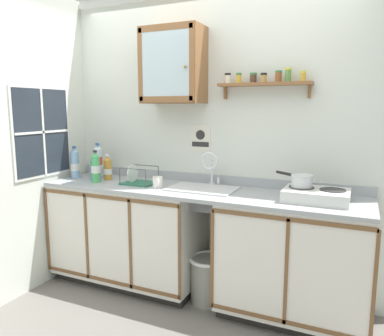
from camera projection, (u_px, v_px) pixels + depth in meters
floor at (180, 313)px, 2.96m from camera, size 5.75×5.75×0.00m
back_wall at (210, 140)px, 3.30m from camera, size 3.35×0.07×2.62m
side_wall_left at (10, 144)px, 3.05m from camera, size 0.05×3.40×2.62m
lower_cabinet_run at (128, 234)px, 3.43m from camera, size 1.38×0.61×0.91m
lower_cabinet_run_right at (293, 261)px, 2.82m from camera, size 1.11×0.61×0.91m
countertop at (196, 191)px, 3.08m from camera, size 2.71×0.63×0.03m
backsplash at (209, 179)px, 3.33m from camera, size 2.71×0.02×0.08m
sink at (203, 193)px, 3.09m from camera, size 0.55×0.40×0.45m
hot_plate_stove at (316, 195)px, 2.68m from camera, size 0.45×0.34×0.09m
saucepan at (301, 180)px, 2.73m from camera, size 0.30×0.23×0.09m
bottle_juice_amber_0 at (108, 169)px, 3.48m from camera, size 0.08×0.08×0.24m
bottle_water_clear_1 at (98, 161)px, 3.58m from camera, size 0.09×0.09×0.33m
bottle_soda_green_2 at (96, 168)px, 3.35m from camera, size 0.08×0.08×0.29m
bottle_water_blue_3 at (75, 164)px, 3.57m from camera, size 0.08×0.08×0.30m
bottle_detergent_teal_4 at (94, 169)px, 3.47m from camera, size 0.07×0.07×0.23m
dish_rack at (138, 180)px, 3.30m from camera, size 0.28×0.24×0.17m
mug at (158, 182)px, 3.13m from camera, size 0.09×0.11×0.09m
wall_cabinet at (173, 66)px, 3.17m from camera, size 0.53×0.31×0.63m
spice_shelf at (264, 82)px, 2.94m from camera, size 0.74×0.14×0.23m
warning_sign at (201, 138)px, 3.31m from camera, size 0.19×0.01×0.24m
window at (42, 132)px, 3.31m from camera, size 0.03×0.65×0.80m
trash_bin at (208, 278)px, 3.10m from camera, size 0.33×0.33×0.39m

